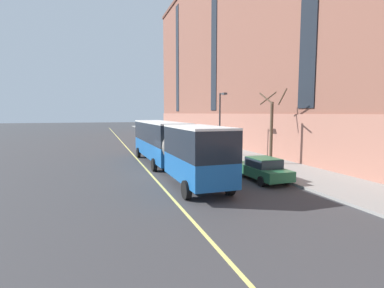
% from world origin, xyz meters
% --- Properties ---
extents(ground_plane, '(260.00, 260.00, 0.00)m').
position_xyz_m(ground_plane, '(0.00, 0.00, 0.00)').
color(ground_plane, '#38383A').
extents(sidewalk, '(5.18, 160.00, 0.15)m').
position_xyz_m(sidewalk, '(9.43, 3.00, 0.07)').
color(sidewalk, gray).
rests_on(sidewalk, ground).
extents(city_bus, '(3.20, 18.90, 3.73)m').
position_xyz_m(city_bus, '(0.68, 1.64, 2.16)').
color(city_bus, '#19569E').
rests_on(city_bus, ground).
extents(parked_car_white_0, '(2.01, 4.67, 1.56)m').
position_xyz_m(parked_car_white_0, '(5.49, 24.40, 0.78)').
color(parked_car_white_0, silver).
rests_on(parked_car_white_0, ground).
extents(parked_car_green_1, '(2.09, 4.82, 1.56)m').
position_xyz_m(parked_car_green_1, '(5.67, -3.79, 0.79)').
color(parked_car_green_1, '#23603D').
rests_on(parked_car_green_1, ground).
extents(street_tree_mid_block, '(2.11, 1.98, 6.36)m').
position_xyz_m(street_tree_mid_block, '(9.60, 1.32, 3.33)').
color(street_tree_mid_block, brown).
rests_on(street_tree_mid_block, sidewalk).
extents(street_lamp, '(0.36, 1.48, 6.38)m').
position_xyz_m(street_lamp, '(7.44, 7.31, 4.10)').
color(street_lamp, '#2D2D30').
rests_on(street_lamp, sidewalk).
extents(lane_centerline, '(0.16, 140.00, 0.01)m').
position_xyz_m(lane_centerline, '(-1.02, 3.00, 0.00)').
color(lane_centerline, '#E0D66B').
rests_on(lane_centerline, ground).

